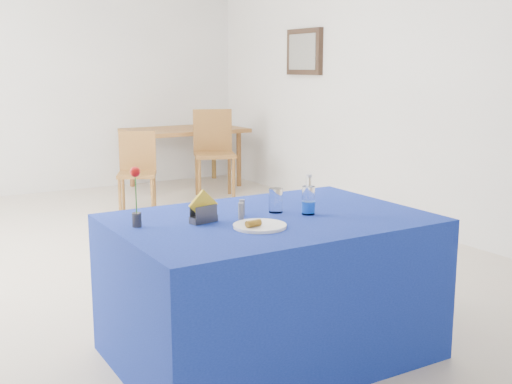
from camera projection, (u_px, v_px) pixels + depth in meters
floor at (161, 264)px, 5.06m from camera, size 7.00×7.00×0.00m
room_shell at (154, 37)px, 4.73m from camera, size 7.00×7.00×7.00m
picture_frame at (304, 52)px, 7.33m from camera, size 0.06×0.64×0.52m
picture_art at (303, 52)px, 7.31m from camera, size 0.02×0.52×0.40m
plate at (260, 226)px, 3.12m from camera, size 0.26×0.26×0.01m
drinking_glass at (276, 200)px, 3.43m from camera, size 0.08×0.08×0.13m
salt_shaker at (241, 211)px, 3.28m from camera, size 0.03×0.03×0.08m
pepper_shaker at (242, 208)px, 3.36m from camera, size 0.03×0.03×0.08m
blue_table at (270, 286)px, 3.41m from camera, size 1.60×1.10×0.76m
water_bottle at (308, 201)px, 3.39m from camera, size 0.07×0.07×0.21m
napkin_holder at (203, 213)px, 3.21m from camera, size 0.16×0.09×0.17m
rose_vase at (136, 198)px, 3.11m from camera, size 0.05×0.05×0.30m
oak_table at (185, 134)px, 8.24m from camera, size 1.47×0.95×0.76m
chair_bg_left at (137, 166)px, 6.75m from camera, size 0.51×0.51×0.86m
chair_bg_right at (214, 147)px, 7.62m from camera, size 0.60×0.60×1.04m
banana_pieces at (254, 223)px, 3.07m from camera, size 0.08×0.04×0.03m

